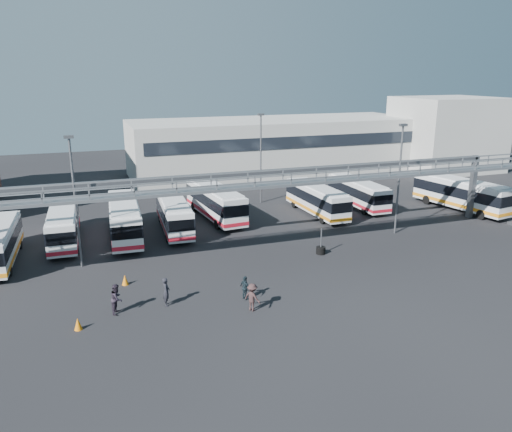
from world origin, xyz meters
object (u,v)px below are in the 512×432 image
object	(u,v)px
light_pole_back	(261,154)
bus_3	(174,213)
light_pole_left	(75,195)
cone_right	(125,280)
pedestrian_a	(166,292)
cone_left	(78,324)
light_pole_mid	(399,173)
bus_6	(317,199)
bus_1	(64,224)
pedestrian_d	(245,288)
pedestrian_b	(117,299)
bus_4	(215,201)
bus_9	(461,193)
tire_stack	(321,250)
pedestrian_c	(252,297)
bus_7	(358,192)
bus_2	(125,218)

from	to	relation	value
light_pole_back	bus_3	bearing A→B (deg)	-147.65
light_pole_left	cone_right	bearing A→B (deg)	-58.73
pedestrian_a	cone_left	world-z (taller)	pedestrian_a
light_pole_mid	pedestrian_a	distance (m)	24.71
bus_6	light_pole_left	bearing A→B (deg)	-164.69
cone_right	bus_1	bearing A→B (deg)	110.35
light_pole_mid	pedestrian_d	distance (m)	20.49
pedestrian_b	cone_right	bearing A→B (deg)	10.28
bus_4	bus_9	xyz separation A→B (m)	(26.21, -5.77, 0.02)
light_pole_back	bus_1	size ratio (longest dim) A/B	0.99
bus_9	cone_left	xyz separation A→B (m)	(-39.91, -14.02, -1.52)
bus_6	pedestrian_d	bearing A→B (deg)	-130.32
bus_3	tire_stack	size ratio (longest dim) A/B	4.67
bus_4	pedestrian_c	xyz separation A→B (m)	(-3.21, -20.90, -0.97)
light_pole_mid	cone_left	distance (m)	30.38
bus_1	bus_7	bearing A→B (deg)	5.74
bus_6	cone_right	world-z (taller)	bus_6
bus_1	bus_3	world-z (taller)	bus_3
bus_6	pedestrian_b	size ratio (longest dim) A/B	5.33
bus_2	cone_right	bearing A→B (deg)	-92.65
light_pole_left	cone_left	bearing A→B (deg)	-92.11
bus_7	light_pole_back	bearing A→B (deg)	151.04
bus_9	pedestrian_a	world-z (taller)	bus_9
bus_4	pedestrian_d	xyz separation A→B (m)	(-3.14, -19.22, -1.05)
light_pole_back	bus_9	distance (m)	22.45
pedestrian_d	cone_left	xyz separation A→B (m)	(-10.56, -0.58, -0.45)
bus_1	light_pole_mid	bearing A→B (deg)	-12.62
bus_4	bus_7	distance (m)	16.37
light_pole_left	cone_left	size ratio (longest dim) A/B	13.67
light_pole_mid	bus_2	world-z (taller)	light_pole_mid
light_pole_back	bus_9	bearing A→B (deg)	-28.03
bus_3	cone_left	xyz separation A→B (m)	(-8.94, -17.17, -1.35)
light_pole_mid	bus_3	distance (m)	21.31
light_pole_mid	bus_6	distance (m)	10.08
light_pole_back	bus_9	world-z (taller)	light_pole_back
pedestrian_b	tire_stack	distance (m)	17.69
bus_4	pedestrian_b	bearing A→B (deg)	-127.35
bus_2	bus_7	size ratio (longest dim) A/B	1.13
light_pole_back	light_pole_mid	bearing A→B (deg)	-61.93
bus_4	cone_left	bearing A→B (deg)	-130.39
light_pole_back	bus_6	bearing A→B (deg)	-59.97
light_pole_back	bus_4	size ratio (longest dim) A/B	0.90
pedestrian_b	cone_right	world-z (taller)	pedestrian_b
bus_3	pedestrian_c	distance (m)	18.36
bus_3	cone_right	size ratio (longest dim) A/B	13.89
bus_1	pedestrian_a	bearing A→B (deg)	-65.86
cone_left	bus_7	bearing A→B (deg)	32.40
bus_3	pedestrian_b	bearing A→B (deg)	-109.48
light_pole_back	pedestrian_a	world-z (taller)	light_pole_back
bus_3	bus_6	distance (m)	15.33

